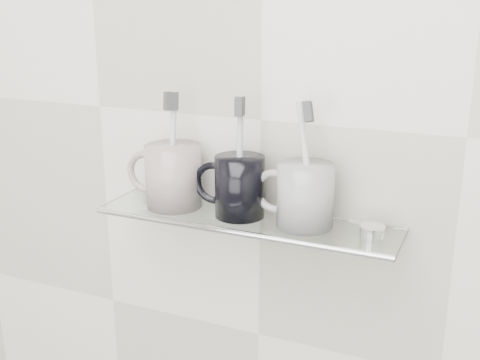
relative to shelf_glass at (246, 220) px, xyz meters
The scene contains 18 objects.
wall_back 0.17m from the shelf_glass, 90.00° to the left, with size 2.50×2.50×0.00m, color silver.
shelf_glass is the anchor object (origin of this frame).
shelf_rail 0.06m from the shelf_glass, 90.00° to the right, with size 0.01×0.01×0.50m, color silver.
bracket_left 0.22m from the shelf_glass, 167.38° to the left, with size 0.02×0.02×0.03m, color silver.
bracket_right 0.22m from the shelf_glass, 12.62° to the left, with size 0.02×0.02×0.03m, color silver.
mug_left 0.15m from the shelf_glass, behind, with size 0.10×0.10×0.11m, color silver.
mug_left_handle 0.20m from the shelf_glass, behind, with size 0.08×0.08×0.01m, color silver.
toothbrush_left 0.17m from the shelf_glass, behind, with size 0.01×0.01×0.19m, color #B5B9CC.
bristles_left 0.23m from the shelf_glass, behind, with size 0.01×0.02×0.03m, color #37393B.
mug_center 0.06m from the shelf_glass, 158.34° to the left, with size 0.08×0.08×0.10m, color black.
mug_center_handle 0.08m from the shelf_glass, behind, with size 0.07×0.07×0.01m, color black.
toothbrush_center 0.11m from the shelf_glass, 158.34° to the left, with size 0.01×0.01×0.19m, color #8FA3A8.
bristles_center 0.19m from the shelf_glass, 158.34° to the left, with size 0.01×0.02×0.03m, color #37393B.
mug_right 0.11m from the shelf_glass, ahead, with size 0.09×0.09×0.10m, color white.
mug_right_handle 0.07m from the shelf_glass, ahead, with size 0.07×0.07×0.01m, color white.
toothbrush_right 0.14m from the shelf_glass, ahead, with size 0.01×0.01×0.19m, color #B8B8B8.
bristles_right 0.21m from the shelf_glass, ahead, with size 0.01×0.02×0.03m, color #37393B.
chrome_cap 0.20m from the shelf_glass, ahead, with size 0.04×0.04×0.02m, color silver.
Camera 1 is at (0.36, 0.20, 1.45)m, focal length 45.00 mm.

